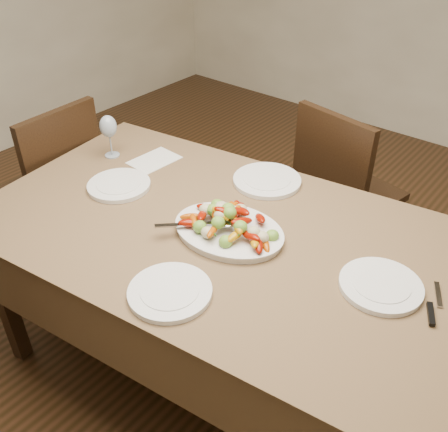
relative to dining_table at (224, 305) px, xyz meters
name	(u,v)px	position (x,y,z in m)	size (l,w,h in m)	color
floor	(163,382)	(-0.15, -0.23, -0.38)	(6.00, 6.00, 0.00)	#362110
dining_table	(224,305)	(0.00, 0.00, 0.00)	(1.84, 1.04, 0.76)	brown
chair_far	(350,193)	(0.05, 0.94, 0.10)	(0.42, 0.42, 0.95)	black
chair_left	(48,190)	(-1.16, -0.01, 0.10)	(0.42, 0.42, 0.95)	black
serving_platter	(229,232)	(0.03, -0.01, 0.39)	(0.40, 0.29, 0.02)	white
roasted_vegetables	(229,219)	(0.03, -0.01, 0.45)	(0.32, 0.22, 0.09)	#790E02
serving_spoon	(207,223)	(-0.03, -0.06, 0.43)	(0.28, 0.06, 0.03)	#9EA0A8
plate_left	(119,185)	(-0.52, -0.04, 0.39)	(0.25, 0.25, 0.02)	white
plate_right	(381,286)	(0.57, 0.07, 0.39)	(0.26, 0.26, 0.02)	white
plate_far	(267,181)	(-0.07, 0.37, 0.39)	(0.28, 0.28, 0.02)	white
plate_near	(170,292)	(0.08, -0.36, 0.39)	(0.26, 0.26, 0.02)	white
wine_glass	(109,135)	(-0.75, 0.12, 0.48)	(0.08, 0.08, 0.20)	#8C99A5
menu_card	(154,160)	(-0.57, 0.21, 0.38)	(0.15, 0.21, 0.00)	silver
table_knife	(434,306)	(0.72, 0.10, 0.38)	(0.02, 0.20, 0.01)	#9EA0A8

